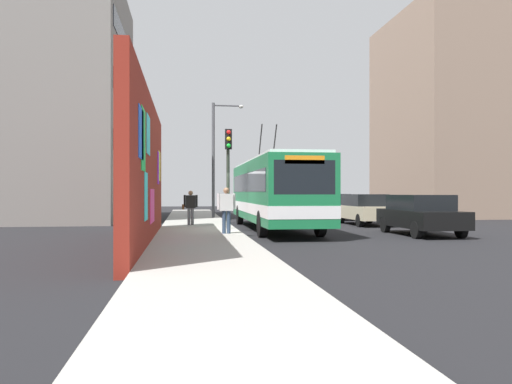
# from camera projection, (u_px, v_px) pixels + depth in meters

# --- Properties ---
(ground_plane) EXTENTS (80.00, 80.00, 0.00)m
(ground_plane) POSITION_uv_depth(u_px,v_px,m) (237.00, 233.00, 21.04)
(ground_plane) COLOR black
(sidewalk_slab) EXTENTS (48.00, 3.20, 0.15)m
(sidewalk_slab) POSITION_uv_depth(u_px,v_px,m) (199.00, 231.00, 20.82)
(sidewalk_slab) COLOR #9E9B93
(sidewalk_slab) RESTS_ON ground_plane
(graffiti_wall) EXTENTS (13.11, 0.32, 4.68)m
(graffiti_wall) POSITION_uv_depth(u_px,v_px,m) (147.00, 171.00, 16.17)
(graffiti_wall) COLOR maroon
(graffiti_wall) RESTS_ON ground_plane
(building_far_left) EXTENTS (10.97, 6.83, 13.85)m
(building_far_left) POSITION_uv_depth(u_px,v_px,m) (65.00, 104.00, 30.15)
(building_far_left) COLOR gray
(building_far_left) RESTS_ON ground_plane
(building_far_right) EXTENTS (10.82, 8.73, 14.22)m
(building_far_right) POSITION_uv_depth(u_px,v_px,m) (455.00, 116.00, 36.42)
(building_far_right) COLOR gray
(building_far_right) RESTS_ON ground_plane
(city_bus) EXTENTS (12.13, 2.51, 4.91)m
(city_bus) POSITION_uv_depth(u_px,v_px,m) (274.00, 191.00, 22.90)
(city_bus) COLOR #19723F
(city_bus) RESTS_ON ground_plane
(parked_car_black) EXTENTS (4.40, 1.94, 1.58)m
(parked_car_black) POSITION_uv_depth(u_px,v_px,m) (420.00, 214.00, 19.94)
(parked_car_black) COLOR black
(parked_car_black) RESTS_ON ground_plane
(parked_car_champagne) EXTENTS (4.51, 1.80, 1.58)m
(parked_car_champagne) POSITION_uv_depth(u_px,v_px,m) (365.00, 209.00, 26.14)
(parked_car_champagne) COLOR #C6B793
(parked_car_champagne) RESTS_ON ground_plane
(parked_car_navy) EXTENTS (4.19, 1.74, 1.58)m
(parked_car_navy) POSITION_uv_depth(u_px,v_px,m) (333.00, 206.00, 31.64)
(parked_car_navy) COLOR navy
(parked_car_navy) RESTS_ON ground_plane
(parked_car_silver) EXTENTS (4.07, 1.78, 1.58)m
(parked_car_silver) POSITION_uv_depth(u_px,v_px,m) (311.00, 204.00, 37.40)
(parked_car_silver) COLOR #B7B7BC
(parked_car_silver) RESTS_ON ground_plane
(pedestrian_at_curb) EXTENTS (0.23, 0.68, 1.70)m
(pedestrian_at_curb) POSITION_uv_depth(u_px,v_px,m) (226.00, 206.00, 18.84)
(pedestrian_at_curb) COLOR #2D3F59
(pedestrian_at_curb) RESTS_ON sidewalk_slab
(pedestrian_midblock) EXTENTS (0.22, 0.73, 1.60)m
(pedestrian_midblock) POSITION_uv_depth(u_px,v_px,m) (190.00, 205.00, 23.74)
(pedestrian_midblock) COLOR #595960
(pedestrian_midblock) RESTS_ON sidewalk_slab
(traffic_light) EXTENTS (0.49, 0.28, 4.20)m
(traffic_light) POSITION_uv_depth(u_px,v_px,m) (228.00, 161.00, 21.37)
(traffic_light) COLOR #2D382D
(traffic_light) RESTS_ON sidewalk_slab
(street_lamp) EXTENTS (0.44, 1.93, 6.96)m
(street_lamp) POSITION_uv_depth(u_px,v_px,m) (217.00, 152.00, 30.90)
(street_lamp) COLOR #4C4C51
(street_lamp) RESTS_ON sidewalk_slab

